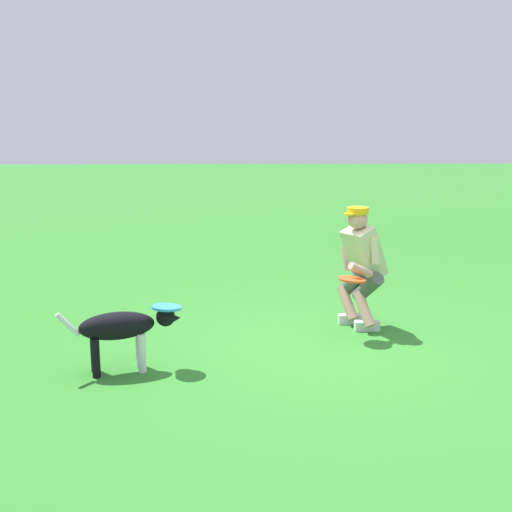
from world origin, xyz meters
TOP-DOWN VIEW (x-y plane):
  - ground_plane at (0.00, 0.00)m, footprint 60.00×60.00m
  - person at (-0.49, -0.64)m, footprint 0.53×0.70m
  - dog at (1.81, 0.53)m, footprint 1.04×0.42m
  - frisbee_flying at (1.44, 0.47)m, footprint 0.37×0.37m
  - frisbee_held at (-0.33, -0.29)m, footprint 0.39×0.39m

SIDE VIEW (x-z plane):
  - ground_plane at x=0.00m, z-range 0.00..0.00m
  - dog at x=1.81m, z-range 0.10..0.68m
  - frisbee_flying at x=1.44m, z-range 0.54..0.58m
  - frisbee_held at x=-0.33m, z-range 0.58..0.64m
  - person at x=-0.49m, z-range 0.05..1.34m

